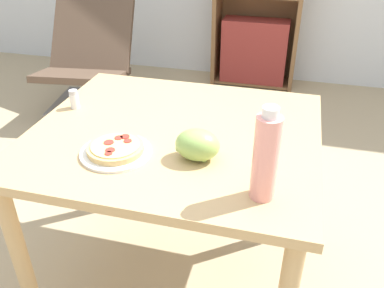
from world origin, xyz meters
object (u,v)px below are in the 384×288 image
at_px(grape_bunch, 197,145).
at_px(drink_bottle, 266,157).
at_px(lounge_chair_near, 90,78).
at_px(salt_shaker, 74,99).
at_px(pizza_on_plate, 116,150).
at_px(bookshelf, 258,3).

relative_size(grape_bunch, drink_bottle, 0.52).
distance_m(grape_bunch, lounge_chair_near, 2.16).
height_order(salt_shaker, lounge_chair_near, lounge_chair_near).
bearing_deg(grape_bunch, drink_bottle, -32.68).
xyz_separation_m(grape_bunch, lounge_chair_near, (-1.29, 1.65, -0.54)).
relative_size(grape_bunch, salt_shaker, 1.88).
relative_size(salt_shaker, lounge_chair_near, 0.09).
xyz_separation_m(pizza_on_plate, salt_shaker, (-0.31, 0.28, 0.02)).
distance_m(salt_shaker, lounge_chair_near, 1.66).
xyz_separation_m(grape_bunch, bookshelf, (-0.10, 2.58, -0.09)).
bearing_deg(salt_shaker, lounge_chair_near, 116.88).
relative_size(grape_bunch, lounge_chair_near, 0.17).
bearing_deg(grape_bunch, salt_shaker, 157.23).
bearing_deg(pizza_on_plate, bookshelf, 86.16).
distance_m(salt_shaker, bookshelf, 2.39).
relative_size(pizza_on_plate, drink_bottle, 0.85).
xyz_separation_m(pizza_on_plate, drink_bottle, (0.50, -0.11, 0.12)).
bearing_deg(drink_bottle, bookshelf, 96.80).
height_order(pizza_on_plate, drink_bottle, drink_bottle).
height_order(salt_shaker, bookshelf, bookshelf).
bearing_deg(salt_shaker, grape_bunch, -22.77).
xyz_separation_m(grape_bunch, drink_bottle, (0.23, -0.15, 0.08)).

